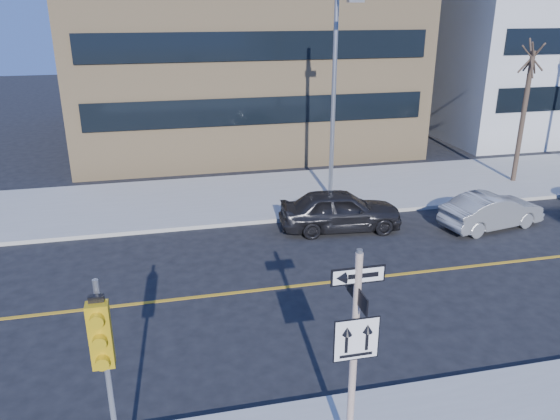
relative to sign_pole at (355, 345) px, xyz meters
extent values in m
plane|color=black|center=(0.00, 2.51, -2.44)|extent=(120.00, 120.00, 0.00)
cylinder|color=silver|center=(0.00, 0.01, -0.29)|extent=(0.13, 0.13, 4.00)
cylinder|color=gray|center=(0.00, 0.01, 1.74)|extent=(0.10, 0.10, 0.06)
cube|color=black|center=(0.00, 0.01, 1.31)|extent=(0.92, 0.03, 0.30)
cube|color=black|center=(0.00, 0.01, 0.96)|extent=(0.03, 0.92, 0.30)
cube|color=white|center=(0.00, -0.07, 0.16)|extent=(0.80, 0.03, 0.80)
cylinder|color=gray|center=(-4.00, 0.01, -0.29)|extent=(0.09, 0.09, 4.00)
cube|color=gold|center=(-4.00, -0.19, 0.91)|extent=(0.32, 0.22, 1.05)
sphere|color=#8C0705|center=(-4.00, -0.31, 1.26)|extent=(0.17, 0.17, 0.17)
sphere|color=black|center=(-4.00, -0.31, 0.91)|extent=(0.17, 0.17, 0.17)
sphere|color=black|center=(-4.00, -0.31, 0.56)|extent=(0.17, 0.17, 0.17)
imported|color=black|center=(3.36, 10.37, -1.68)|extent=(2.21, 4.59, 1.51)
imported|color=gray|center=(8.90, 9.31, -1.79)|extent=(2.09, 4.13, 1.30)
cylinder|color=gray|center=(4.00, 13.51, 1.71)|extent=(0.18, 0.18, 8.00)
cube|color=gray|center=(4.00, 11.51, 5.51)|extent=(0.55, 0.30, 0.16)
cylinder|color=#32251D|center=(13.00, 13.81, 0.61)|extent=(0.22, 0.22, 5.80)
cube|color=#ACAFB2|center=(24.00, 26.51, 5.06)|extent=(20.00, 16.00, 15.00)
camera|label=1|loc=(-2.97, -7.32, 5.40)|focal=35.00mm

